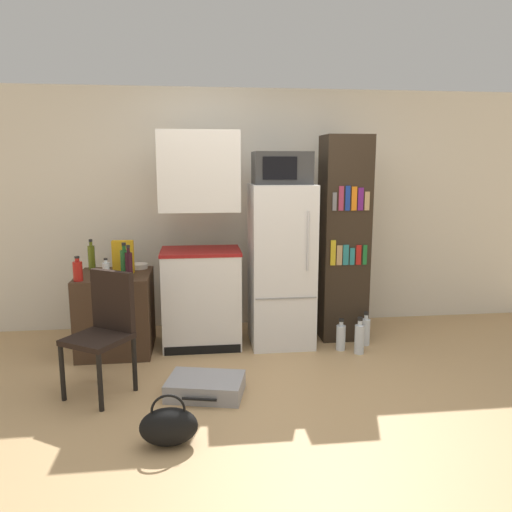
{
  "coord_description": "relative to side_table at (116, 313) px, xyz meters",
  "views": [
    {
      "loc": [
        -0.53,
        -3.27,
        1.71
      ],
      "look_at": [
        -0.03,
        0.85,
        0.95
      ],
      "focal_mm": 35.0,
      "sensor_mm": 36.0,
      "label": 1
    }
  ],
  "objects": [
    {
      "name": "bottle_clear_short",
      "position": [
        -0.03,
        -0.19,
        0.44
      ],
      "size": [
        0.06,
        0.06,
        0.18
      ],
      "color": "silver",
      "rests_on": "side_table"
    },
    {
      "name": "kitchen_hutch",
      "position": [
        0.79,
        0.07,
        0.57
      ],
      "size": [
        0.74,
        0.53,
        2.01
      ],
      "color": "white",
      "rests_on": "ground_plane"
    },
    {
      "name": "bottle_milk_white",
      "position": [
        -0.0,
        0.26,
        0.44
      ],
      "size": [
        0.07,
        0.07,
        0.18
      ],
      "color": "white",
      "rests_on": "side_table"
    },
    {
      "name": "bottle_green_tall",
      "position": [
        0.12,
        -0.14,
        0.49
      ],
      "size": [
        0.07,
        0.07,
        0.31
      ],
      "color": "#1E6028",
      "rests_on": "side_table"
    },
    {
      "name": "bowl",
      "position": [
        0.2,
        0.22,
        0.39
      ],
      "size": [
        0.17,
        0.17,
        0.05
      ],
      "color": "silver",
      "rests_on": "side_table"
    },
    {
      "name": "handbag",
      "position": [
        0.56,
        -1.67,
        -0.24
      ],
      "size": [
        0.36,
        0.2,
        0.33
      ],
      "color": "black",
      "rests_on": "ground_plane"
    },
    {
      "name": "bookshelf",
      "position": [
        2.18,
        0.14,
        0.63
      ],
      "size": [
        0.44,
        0.39,
        1.98
      ],
      "color": "#2D2319",
      "rests_on": "ground_plane"
    },
    {
      "name": "bottle_olive_oil",
      "position": [
        -0.24,
        0.23,
        0.49
      ],
      "size": [
        0.06,
        0.06,
        0.29
      ],
      "color": "#566619",
      "rests_on": "side_table"
    },
    {
      "name": "ground_plane",
      "position": [
        1.28,
        -1.27,
        -0.37
      ],
      "size": [
        24.0,
        24.0,
        0.0
      ],
      "primitive_type": "plane",
      "color": "tan"
    },
    {
      "name": "side_table",
      "position": [
        0.0,
        0.0,
        0.0
      ],
      "size": [
        0.65,
        0.66,
        0.73
      ],
      "color": "#422D1E",
      "rests_on": "ground_plane"
    },
    {
      "name": "wall_back",
      "position": [
        1.48,
        0.73,
        0.87
      ],
      "size": [
        6.4,
        0.1,
        2.47
      ],
      "color": "silver",
      "rests_on": "ground_plane"
    },
    {
      "name": "water_bottle_middle",
      "position": [
        2.07,
        -0.24,
        -0.24
      ],
      "size": [
        0.09,
        0.09,
        0.3
      ],
      "color": "silver",
      "rests_on": "ground_plane"
    },
    {
      "name": "suitcase_large_flat",
      "position": [
        0.8,
        -1.02,
        -0.3
      ],
      "size": [
        0.63,
        0.5,
        0.13
      ],
      "rotation": [
        0.0,
        0.0,
        -0.23
      ],
      "color": "#99999E",
      "rests_on": "ground_plane"
    },
    {
      "name": "water_bottle_back",
      "position": [
        2.21,
        -0.34,
        -0.22
      ],
      "size": [
        0.09,
        0.09,
        0.34
      ],
      "color": "silver",
      "rests_on": "ground_plane"
    },
    {
      "name": "chair",
      "position": [
        0.06,
        -0.85,
        0.18
      ],
      "size": [
        0.55,
        0.55,
        0.92
      ],
      "rotation": [
        0.0,
        0.0,
        -0.58
      ],
      "color": "black",
      "rests_on": "ground_plane"
    },
    {
      "name": "water_bottle_front",
      "position": [
        2.34,
        -0.14,
        -0.23
      ],
      "size": [
        0.08,
        0.08,
        0.33
      ],
      "color": "silver",
      "rests_on": "ground_plane"
    },
    {
      "name": "refrigerator",
      "position": [
        1.55,
        0.04,
        0.4
      ],
      "size": [
        0.58,
        0.61,
        1.53
      ],
      "color": "white",
      "rests_on": "ground_plane"
    },
    {
      "name": "cereal_box",
      "position": [
        0.08,
        0.03,
        0.52
      ],
      "size": [
        0.19,
        0.07,
        0.3
      ],
      "color": "gold",
      "rests_on": "side_table"
    },
    {
      "name": "microwave",
      "position": [
        1.54,
        0.04,
        1.31
      ],
      "size": [
        0.53,
        0.35,
        0.3
      ],
      "color": "#333333",
      "rests_on": "refrigerator"
    },
    {
      "name": "bottle_ketchup_red",
      "position": [
        -0.26,
        -0.25,
        0.46
      ],
      "size": [
        0.08,
        0.08,
        0.21
      ],
      "color": "#AD1914",
      "rests_on": "side_table"
    },
    {
      "name": "bottle_wine_dark",
      "position": [
        0.17,
        -0.23,
        0.49
      ],
      "size": [
        0.06,
        0.06,
        0.3
      ],
      "color": "black",
      "rests_on": "side_table"
    }
  ]
}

